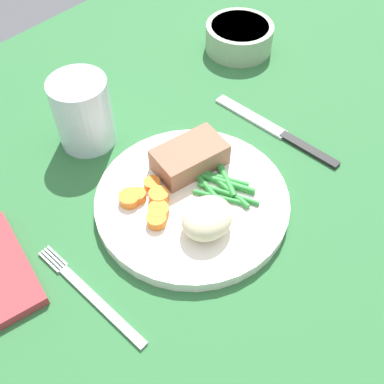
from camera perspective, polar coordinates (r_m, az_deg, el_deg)
name	(u,v)px	position (r cm, az deg, el deg)	size (l,w,h in cm)	color
dining_table	(195,182)	(61.03, 0.43, 1.20)	(120.00, 90.00, 2.00)	#2D6B38
dinner_plate	(192,201)	(56.78, 0.00, -1.14)	(23.66, 23.66, 1.60)	white
meat_portion	(187,159)	(58.13, -0.60, 4.09)	(8.98, 5.27, 3.12)	#936047
mashed_potatoes	(207,218)	(52.03, 1.89, -3.23)	(6.28, 5.42, 3.69)	beige
carrot_slices	(149,202)	(55.20, -5.31, -1.22)	(5.77, 7.07, 1.28)	orange
green_beans	(222,184)	(57.07, 3.74, 0.98)	(7.03, 9.69, 0.89)	#2D8C38
fork	(91,295)	(51.91, -12.33, -12.31)	(1.44, 16.60, 0.40)	silver
knife	(278,132)	(66.92, 10.48, 7.29)	(1.70, 20.50, 0.64)	black
water_glass	(84,117)	(63.87, -13.13, 9.01)	(7.65, 7.65, 9.76)	silver
salad_bowl	(239,36)	(80.93, 5.82, 18.57)	(11.06, 11.06, 4.30)	#99B28C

